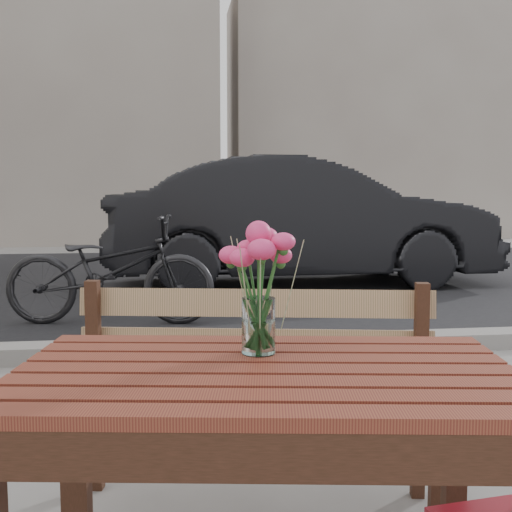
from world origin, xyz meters
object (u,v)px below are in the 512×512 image
(main_vase, at_px, (259,272))
(parked_car, at_px, (299,222))
(bicycle, at_px, (110,270))
(main_table, at_px, (265,417))

(main_vase, relative_size, parked_car, 0.07)
(main_vase, bearing_deg, parked_car, 77.54)
(main_vase, relative_size, bicycle, 0.19)
(main_vase, distance_m, bicycle, 4.24)
(main_table, height_order, bicycle, bicycle)
(parked_car, distance_m, bicycle, 3.10)
(main_vase, xyz_separation_m, bicycle, (-0.77, 4.14, -0.49))
(main_vase, distance_m, parked_car, 6.49)
(main_table, relative_size, parked_car, 0.27)
(bicycle, bearing_deg, main_vase, -161.73)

